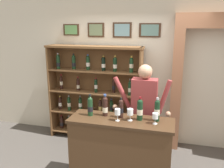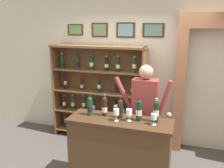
{
  "view_description": "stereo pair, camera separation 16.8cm",
  "coord_description": "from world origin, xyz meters",
  "px_view_note": "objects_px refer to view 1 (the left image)",
  "views": [
    {
      "loc": [
        0.73,
        -2.96,
        2.28
      ],
      "look_at": [
        -0.12,
        0.23,
        1.46
      ],
      "focal_mm": 38.09,
      "sensor_mm": 36.0,
      "label": 1
    },
    {
      "loc": [
        0.9,
        -2.91,
        2.28
      ],
      "look_at": [
        -0.12,
        0.23,
        1.46
      ],
      "focal_mm": 38.09,
      "sensor_mm": 36.0,
      "label": 2
    }
  ],
  "objects_px": {
    "wine_shelf": "(95,92)",
    "tasting_counter": "(121,153)",
    "shopkeeper": "(144,107)",
    "wine_glass_left": "(130,112)",
    "tasting_bottle_grappa": "(90,106)",
    "wine_glass_right": "(155,116)",
    "wine_glass_spare": "(117,112)",
    "tasting_bottle_brunello": "(105,106)",
    "tasting_bottle_vin_santo": "(121,108)",
    "tasting_bottle_riserva": "(140,109)",
    "tasting_bottle_chianti": "(157,110)"
  },
  "relations": [
    {
      "from": "tasting_bottle_vin_santo",
      "to": "tasting_counter",
      "type": "bearing_deg",
      "value": -77.84
    },
    {
      "from": "tasting_bottle_grappa",
      "to": "tasting_bottle_riserva",
      "type": "xyz_separation_m",
      "value": [
        0.7,
        0.02,
        0.01
      ]
    },
    {
      "from": "tasting_counter",
      "to": "tasting_bottle_chianti",
      "type": "distance_m",
      "value": 0.83
    },
    {
      "from": "tasting_bottle_vin_santo",
      "to": "tasting_bottle_riserva",
      "type": "bearing_deg",
      "value": -3.33
    },
    {
      "from": "wine_glass_left",
      "to": "tasting_bottle_chianti",
      "type": "bearing_deg",
      "value": 13.21
    },
    {
      "from": "tasting_bottle_riserva",
      "to": "tasting_bottle_chianti",
      "type": "bearing_deg",
      "value": 6.31
    },
    {
      "from": "wine_glass_spare",
      "to": "wine_glass_right",
      "type": "bearing_deg",
      "value": 2.9
    },
    {
      "from": "tasting_bottle_riserva",
      "to": "wine_glass_spare",
      "type": "distance_m",
      "value": 0.31
    },
    {
      "from": "tasting_bottle_brunello",
      "to": "tasting_bottle_chianti",
      "type": "xyz_separation_m",
      "value": [
        0.72,
        -0.0,
        0.01
      ]
    },
    {
      "from": "wine_shelf",
      "to": "tasting_counter",
      "type": "height_order",
      "value": "wine_shelf"
    },
    {
      "from": "shopkeeper",
      "to": "tasting_bottle_chianti",
      "type": "height_order",
      "value": "shopkeeper"
    },
    {
      "from": "shopkeeper",
      "to": "tasting_bottle_brunello",
      "type": "relative_size",
      "value": 5.4
    },
    {
      "from": "shopkeeper",
      "to": "wine_glass_right",
      "type": "distance_m",
      "value": 0.6
    },
    {
      "from": "tasting_counter",
      "to": "tasting_bottle_grappa",
      "type": "height_order",
      "value": "tasting_bottle_grappa"
    },
    {
      "from": "tasting_bottle_riserva",
      "to": "tasting_bottle_chianti",
      "type": "relative_size",
      "value": 1.0
    },
    {
      "from": "tasting_bottle_brunello",
      "to": "wine_shelf",
      "type": "bearing_deg",
      "value": 114.77
    },
    {
      "from": "tasting_bottle_brunello",
      "to": "tasting_bottle_riserva",
      "type": "xyz_separation_m",
      "value": [
        0.5,
        -0.03,
        0.01
      ]
    },
    {
      "from": "wine_shelf",
      "to": "wine_glass_spare",
      "type": "bearing_deg",
      "value": -60.43
    },
    {
      "from": "wine_shelf",
      "to": "wine_glass_right",
      "type": "xyz_separation_m",
      "value": [
        1.31,
        -1.4,
        0.14
      ]
    },
    {
      "from": "tasting_bottle_chianti",
      "to": "wine_glass_left",
      "type": "xyz_separation_m",
      "value": [
        -0.35,
        -0.08,
        -0.04
      ]
    },
    {
      "from": "wine_glass_right",
      "to": "tasting_bottle_grappa",
      "type": "bearing_deg",
      "value": 176.1
    },
    {
      "from": "tasting_bottle_grappa",
      "to": "tasting_bottle_riserva",
      "type": "relative_size",
      "value": 0.97
    },
    {
      "from": "tasting_bottle_vin_santo",
      "to": "shopkeeper",
      "type": "bearing_deg",
      "value": 60.42
    },
    {
      "from": "tasting_bottle_riserva",
      "to": "wine_glass_left",
      "type": "relative_size",
      "value": 1.96
    },
    {
      "from": "tasting_counter",
      "to": "wine_glass_left",
      "type": "bearing_deg",
      "value": -2.24
    },
    {
      "from": "tasting_bottle_vin_santo",
      "to": "wine_glass_spare",
      "type": "distance_m",
      "value": 0.13
    },
    {
      "from": "shopkeeper",
      "to": "wine_glass_left",
      "type": "height_order",
      "value": "shopkeeper"
    },
    {
      "from": "tasting_bottle_vin_santo",
      "to": "wine_glass_spare",
      "type": "height_order",
      "value": "tasting_bottle_vin_santo"
    },
    {
      "from": "tasting_bottle_vin_santo",
      "to": "wine_glass_spare",
      "type": "bearing_deg",
      "value": -99.63
    },
    {
      "from": "wine_shelf",
      "to": "wine_glass_left",
      "type": "distance_m",
      "value": 1.69
    },
    {
      "from": "wine_glass_left",
      "to": "wine_glass_right",
      "type": "distance_m",
      "value": 0.34
    },
    {
      "from": "tasting_bottle_brunello",
      "to": "wine_glass_spare",
      "type": "height_order",
      "value": "tasting_bottle_brunello"
    },
    {
      "from": "wine_glass_spare",
      "to": "tasting_bottle_riserva",
      "type": "bearing_deg",
      "value": 20.65
    },
    {
      "from": "wine_shelf",
      "to": "wine_glass_spare",
      "type": "relative_size",
      "value": 11.35
    },
    {
      "from": "tasting_bottle_grappa",
      "to": "tasting_bottle_chianti",
      "type": "distance_m",
      "value": 0.93
    },
    {
      "from": "tasting_bottle_brunello",
      "to": "tasting_bottle_riserva",
      "type": "height_order",
      "value": "tasting_bottle_riserva"
    },
    {
      "from": "tasting_bottle_brunello",
      "to": "tasting_bottle_vin_santo",
      "type": "xyz_separation_m",
      "value": [
        0.23,
        -0.01,
        -0.01
      ]
    },
    {
      "from": "wine_glass_spare",
      "to": "tasting_bottle_brunello",
      "type": "bearing_deg",
      "value": 147.54
    },
    {
      "from": "tasting_counter",
      "to": "tasting_bottle_grappa",
      "type": "bearing_deg",
      "value": 175.97
    },
    {
      "from": "shopkeeper",
      "to": "wine_glass_spare",
      "type": "relative_size",
      "value": 10.25
    },
    {
      "from": "shopkeeper",
      "to": "wine_glass_spare",
      "type": "xyz_separation_m",
      "value": [
        -0.28,
        -0.58,
        0.09
      ]
    },
    {
      "from": "tasting_bottle_grappa",
      "to": "wine_glass_left",
      "type": "xyz_separation_m",
      "value": [
        0.58,
        -0.04,
        -0.02
      ]
    },
    {
      "from": "shopkeeper",
      "to": "tasting_bottle_chianti",
      "type": "bearing_deg",
      "value": -62.8
    },
    {
      "from": "tasting_counter",
      "to": "tasting_bottle_grappa",
      "type": "xyz_separation_m",
      "value": [
        -0.45,
        0.03,
        0.66
      ]
    },
    {
      "from": "shopkeeper",
      "to": "tasting_bottle_brunello",
      "type": "height_order",
      "value": "shopkeeper"
    },
    {
      "from": "tasting_bottle_brunello",
      "to": "wine_glass_spare",
      "type": "bearing_deg",
      "value": -32.46
    },
    {
      "from": "tasting_bottle_brunello",
      "to": "tasting_bottle_grappa",
      "type": "bearing_deg",
      "value": -166.78
    },
    {
      "from": "wine_shelf",
      "to": "tasting_bottle_chianti",
      "type": "height_order",
      "value": "wine_shelf"
    },
    {
      "from": "wine_glass_left",
      "to": "wine_glass_right",
      "type": "xyz_separation_m",
      "value": [
        0.33,
        -0.03,
        -0.02
      ]
    },
    {
      "from": "wine_glass_left",
      "to": "wine_glass_right",
      "type": "bearing_deg",
      "value": -4.35
    }
  ]
}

